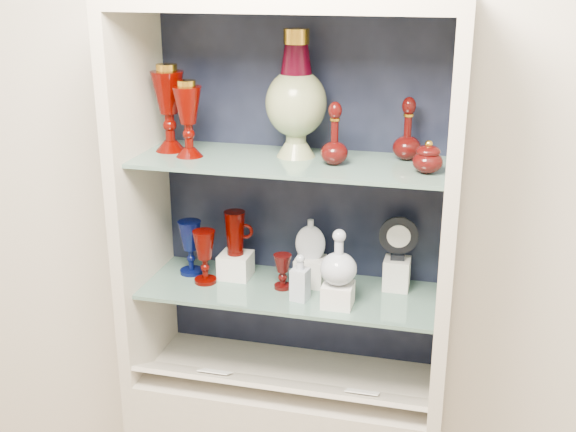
% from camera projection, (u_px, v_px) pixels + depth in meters
% --- Properties ---
extents(wall_back, '(3.50, 0.02, 2.80)m').
position_uv_depth(wall_back, '(305.00, 166.00, 2.35)').
color(wall_back, white).
rests_on(wall_back, ground).
extents(cabinet_back_panel, '(0.98, 0.02, 1.15)m').
position_uv_depth(cabinet_back_panel, '(302.00, 190.00, 2.34)').
color(cabinet_back_panel, black).
rests_on(cabinet_back_panel, cabinet_base).
extents(cabinet_side_left, '(0.04, 0.40, 1.15)m').
position_uv_depth(cabinet_side_left, '(141.00, 196.00, 2.28)').
color(cabinet_side_left, beige).
rests_on(cabinet_side_left, cabinet_base).
extents(cabinet_side_right, '(0.04, 0.40, 1.15)m').
position_uv_depth(cabinet_side_right, '(451.00, 221.00, 2.06)').
color(cabinet_side_right, beige).
rests_on(cabinet_side_right, cabinet_base).
extents(cabinet_top_cap, '(1.00, 0.40, 0.04)m').
position_uv_depth(cabinet_top_cap, '(288.00, 2.00, 1.97)').
color(cabinet_top_cap, beige).
rests_on(cabinet_top_cap, cabinet_side_left).
extents(shelf_lower, '(0.92, 0.34, 0.01)m').
position_uv_depth(shelf_lower, '(290.00, 290.00, 2.28)').
color(shelf_lower, slate).
rests_on(shelf_lower, cabinet_side_left).
extents(shelf_upper, '(0.92, 0.34, 0.01)m').
position_uv_depth(shelf_upper, '(290.00, 162.00, 2.14)').
color(shelf_upper, slate).
rests_on(shelf_upper, cabinet_side_left).
extents(label_ledge, '(0.92, 0.17, 0.09)m').
position_uv_depth(label_ledge, '(279.00, 385.00, 2.25)').
color(label_ledge, beige).
rests_on(label_ledge, cabinet_base).
extents(label_card_0, '(0.10, 0.06, 0.03)m').
position_uv_depth(label_card_0, '(362.00, 392.00, 2.18)').
color(label_card_0, white).
rests_on(label_card_0, label_ledge).
extents(label_card_1, '(0.10, 0.06, 0.03)m').
position_uv_depth(label_card_1, '(215.00, 372.00, 2.29)').
color(label_card_1, white).
rests_on(label_card_1, label_ledge).
extents(pedestal_lamp_left, '(0.11, 0.11, 0.23)m').
position_uv_depth(pedestal_lamp_left, '(188.00, 119.00, 2.14)').
color(pedestal_lamp_left, '#490400').
rests_on(pedestal_lamp_left, shelf_upper).
extents(pedestal_lamp_right, '(0.12, 0.12, 0.27)m').
position_uv_depth(pedestal_lamp_right, '(169.00, 108.00, 2.20)').
color(pedestal_lamp_right, '#490400').
rests_on(pedestal_lamp_right, shelf_upper).
extents(enamel_urn, '(0.19, 0.19, 0.38)m').
position_uv_depth(enamel_urn, '(296.00, 94.00, 2.12)').
color(enamel_urn, '#0F4015').
rests_on(enamel_urn, shelf_upper).
extents(ruby_decanter_a, '(0.09, 0.09, 0.20)m').
position_uv_depth(ruby_decanter_a, '(335.00, 130.00, 2.06)').
color(ruby_decanter_a, '#3F0807').
rests_on(ruby_decanter_a, shelf_upper).
extents(ruby_decanter_b, '(0.09, 0.09, 0.20)m').
position_uv_depth(ruby_decanter_b, '(408.00, 127.00, 2.11)').
color(ruby_decanter_b, '#3F0807').
rests_on(ruby_decanter_b, shelf_upper).
extents(lidded_bowl, '(0.10, 0.10, 0.10)m').
position_uv_depth(lidded_bowl, '(428.00, 156.00, 1.99)').
color(lidded_bowl, '#3F0807').
rests_on(lidded_bowl, shelf_upper).
extents(cobalt_goblet, '(0.10, 0.10, 0.18)m').
position_uv_depth(cobalt_goblet, '(190.00, 247.00, 2.36)').
color(cobalt_goblet, '#070E43').
rests_on(cobalt_goblet, shelf_lower).
extents(ruby_goblet_tall, '(0.09, 0.09, 0.18)m').
position_uv_depth(ruby_goblet_tall, '(205.00, 257.00, 2.30)').
color(ruby_goblet_tall, '#490400').
rests_on(ruby_goblet_tall, shelf_lower).
extents(ruby_goblet_small, '(0.07, 0.07, 0.11)m').
position_uv_depth(ruby_goblet_small, '(283.00, 272.00, 2.26)').
color(ruby_goblet_small, '#3F0807').
rests_on(ruby_goblet_small, shelf_lower).
extents(riser_ruby_pitcher, '(0.10, 0.10, 0.08)m').
position_uv_depth(riser_ruby_pitcher, '(236.00, 265.00, 2.35)').
color(riser_ruby_pitcher, silver).
rests_on(riser_ruby_pitcher, shelf_lower).
extents(ruby_pitcher, '(0.12, 0.08, 0.14)m').
position_uv_depth(ruby_pitcher, '(235.00, 233.00, 2.32)').
color(ruby_pitcher, '#490400').
rests_on(ruby_pitcher, riser_ruby_pitcher).
extents(clear_square_bottle, '(0.06, 0.06, 0.15)m').
position_uv_depth(clear_square_bottle, '(300.00, 277.00, 2.18)').
color(clear_square_bottle, '#A8B2C1').
rests_on(clear_square_bottle, shelf_lower).
extents(riser_flat_flask, '(0.09, 0.09, 0.09)m').
position_uv_depth(riser_flat_flask, '(310.00, 271.00, 2.30)').
color(riser_flat_flask, silver).
rests_on(riser_flat_flask, shelf_lower).
extents(flat_flask, '(0.10, 0.05, 0.13)m').
position_uv_depth(flat_flask, '(310.00, 238.00, 2.26)').
color(flat_flask, '#B3BCC6').
rests_on(flat_flask, riser_flat_flask).
extents(riser_clear_round_decanter, '(0.09, 0.09, 0.07)m').
position_uv_depth(riser_clear_round_decanter, '(338.00, 295.00, 2.15)').
color(riser_clear_round_decanter, silver).
rests_on(riser_clear_round_decanter, shelf_lower).
extents(clear_round_decanter, '(0.11, 0.11, 0.16)m').
position_uv_depth(clear_round_decanter, '(339.00, 258.00, 2.12)').
color(clear_round_decanter, '#A8B2C1').
rests_on(clear_round_decanter, riser_clear_round_decanter).
extents(riser_cameo_medallion, '(0.08, 0.08, 0.10)m').
position_uv_depth(riser_cameo_medallion, '(397.00, 274.00, 2.26)').
color(riser_cameo_medallion, silver).
rests_on(riser_cameo_medallion, shelf_lower).
extents(cameo_medallion, '(0.12, 0.06, 0.14)m').
position_uv_depth(cameo_medallion, '(399.00, 238.00, 2.22)').
color(cameo_medallion, black).
rests_on(cameo_medallion, riser_cameo_medallion).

